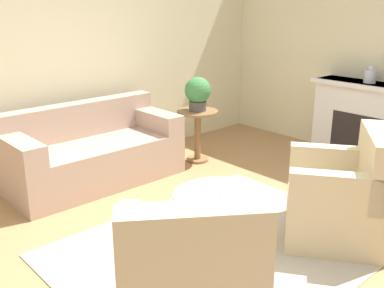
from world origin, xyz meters
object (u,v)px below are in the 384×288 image
armchair_left (189,282)px  vase_mantel_near (370,76)px  couch (93,154)px  armchair_right (342,199)px  ottoman_table (220,210)px  potted_plant_on_side_table (198,92)px  side_table (198,127)px

armchair_left → vase_mantel_near: size_ratio=5.27×
couch → armchair_right: size_ratio=1.70×
couch → ottoman_table: couch is taller
ottoman_table → potted_plant_on_side_table: (1.20, 1.57, 0.62)m
armchair_left → ottoman_table: (0.97, 0.69, -0.10)m
armchair_right → potted_plant_on_side_table: size_ratio=2.69×
armchair_left → potted_plant_on_side_table: bearing=46.1°
ottoman_table → side_table: side_table is taller
armchair_left → ottoman_table: bearing=35.3°
couch → armchair_left: 2.68m
vase_mantel_near → couch: bearing=149.6°
side_table → armchair_right: bearing=-100.6°
potted_plant_on_side_table → vase_mantel_near: bearing=-42.1°
couch → vase_mantel_near: (2.88, -1.69, 0.76)m
ottoman_table → armchair_left: bearing=-144.7°
ottoman_table → side_table: bearing=52.6°
armchair_right → ottoman_table: size_ratio=1.39×
potted_plant_on_side_table → armchair_right: bearing=-100.6°
armchair_left → side_table: (2.17, 2.26, 0.08)m
ottoman_table → vase_mantel_near: size_ratio=3.78×
couch → potted_plant_on_side_table: bearing=-12.2°
couch → armchair_right: armchair_right is taller
couch → ottoman_table: size_ratio=2.37×
armchair_left → side_table: size_ratio=1.70×
armchair_left → vase_mantel_near: vase_mantel_near is taller
potted_plant_on_side_table → couch: bearing=167.8°
couch → armchair_right: (0.91, -2.54, 0.04)m
armchair_right → side_table: armchair_right is taller
side_table → armchair_left: bearing=-133.9°
side_table → potted_plant_on_side_table: (0.00, -0.00, 0.44)m
potted_plant_on_side_table → side_table: bearing=90.0°
side_table → vase_mantel_near: size_ratio=3.09×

